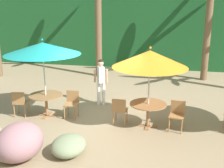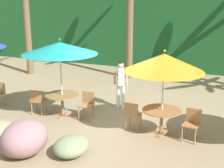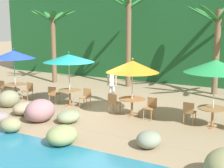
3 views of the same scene
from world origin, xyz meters
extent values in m
plane|color=#937F60|center=(0.00, 0.00, 0.00)|extent=(120.00, 120.00, 0.00)
cube|color=#937F60|center=(0.00, 0.00, 0.00)|extent=(18.00, 5.20, 0.01)
cube|color=#194C23|center=(0.00, 9.00, 3.00)|extent=(28.00, 2.40, 6.00)
ellipsoid|color=gray|center=(-1.30, -2.60, 0.45)|extent=(1.07, 1.26, 0.89)
ellipsoid|color=gray|center=(-0.24, -2.18, 0.24)|extent=(0.85, 0.99, 0.48)
ellipsoid|color=gray|center=(-1.38, -2.62, 0.33)|extent=(1.16, 1.12, 0.67)
cylinder|color=silver|center=(-1.83, 0.02, 1.18)|extent=(0.04, 0.04, 2.36)
cone|color=teal|center=(-1.83, 0.02, 2.26)|extent=(2.39, 2.39, 0.37)
sphere|color=teal|center=(-1.83, 0.02, 2.53)|extent=(0.07, 0.07, 0.07)
cube|color=olive|center=(-1.83, 0.02, 0.01)|extent=(0.60, 0.12, 0.03)
cube|color=olive|center=(-1.83, 0.02, 0.01)|extent=(0.12, 0.60, 0.03)
cylinder|color=olive|center=(-1.83, 0.02, 0.37)|extent=(0.09, 0.09, 0.71)
cylinder|color=olive|center=(-1.83, 0.02, 0.72)|extent=(1.10, 1.10, 0.03)
cylinder|color=#9E7042|center=(-0.80, -0.11, 0.23)|extent=(0.04, 0.04, 0.45)
cylinder|color=#9E7042|center=(-1.15, -0.13, 0.23)|extent=(0.04, 0.04, 0.45)
cylinder|color=#9E7042|center=(-0.81, 0.25, 0.23)|extent=(0.04, 0.04, 0.45)
cylinder|color=#9E7042|center=(-1.17, 0.23, 0.23)|extent=(0.04, 0.04, 0.45)
cube|color=#9E7042|center=(-0.98, 0.06, 0.47)|extent=(0.44, 0.44, 0.03)
cube|color=#9E7042|center=(-0.99, 0.26, 0.66)|extent=(0.42, 0.06, 0.42)
cylinder|color=#9E7042|center=(-2.88, 0.05, 0.23)|extent=(0.04, 0.04, 0.45)
cylinder|color=#9E7042|center=(-2.52, 0.10, 0.23)|extent=(0.04, 0.04, 0.45)
cylinder|color=#9E7042|center=(-2.82, -0.31, 0.23)|extent=(0.04, 0.04, 0.45)
cylinder|color=#9E7042|center=(-2.47, -0.25, 0.23)|extent=(0.04, 0.04, 0.45)
cube|color=#9E7042|center=(-2.67, -0.10, 0.47)|extent=(0.48, 0.48, 0.03)
cube|color=#9E7042|center=(-2.64, -0.30, 0.66)|extent=(0.42, 0.10, 0.42)
cylinder|color=silver|center=(1.51, -0.12, 1.10)|extent=(0.04, 0.04, 2.19)
cone|color=orange|center=(1.51, -0.12, 2.09)|extent=(2.18, 2.18, 0.48)
sphere|color=orange|center=(1.51, -0.12, 2.41)|extent=(0.07, 0.07, 0.07)
cube|color=olive|center=(1.51, -0.12, 0.01)|extent=(0.60, 0.12, 0.03)
cube|color=olive|center=(1.51, -0.12, 0.01)|extent=(0.12, 0.60, 0.03)
cylinder|color=olive|center=(1.51, -0.12, 0.37)|extent=(0.09, 0.09, 0.71)
cylinder|color=olive|center=(1.51, -0.12, 0.72)|extent=(1.10, 1.10, 0.03)
cylinder|color=#9E7042|center=(2.50, -0.44, 0.23)|extent=(0.04, 0.04, 0.45)
cylinder|color=#9E7042|center=(2.15, -0.39, 0.23)|extent=(0.04, 0.04, 0.45)
cylinder|color=#9E7042|center=(2.55, -0.09, 0.23)|extent=(0.04, 0.04, 0.45)
cylinder|color=#9E7042|center=(2.20, -0.04, 0.23)|extent=(0.04, 0.04, 0.45)
cube|color=#9E7042|center=(2.35, -0.24, 0.47)|extent=(0.47, 0.47, 0.03)
cube|color=#9E7042|center=(2.38, -0.04, 0.66)|extent=(0.42, 0.09, 0.42)
cylinder|color=#9E7042|center=(0.49, 0.10, 0.23)|extent=(0.04, 0.04, 0.45)
cylinder|color=#9E7042|center=(0.84, 0.08, 0.23)|extent=(0.04, 0.04, 0.45)
cylinder|color=#9E7042|center=(0.47, -0.26, 0.23)|extent=(0.04, 0.04, 0.45)
cylinder|color=#9E7042|center=(0.83, -0.27, 0.23)|extent=(0.04, 0.04, 0.45)
cube|color=#9E7042|center=(0.66, -0.09, 0.47)|extent=(0.44, 0.44, 0.03)
cube|color=#9E7042|center=(0.65, -0.29, 0.66)|extent=(0.42, 0.05, 0.42)
cylinder|color=#9E7042|center=(3.74, 0.19, 0.23)|extent=(0.04, 0.04, 0.45)
cylinder|color=brown|center=(-1.52, 5.66, 2.73)|extent=(0.32, 0.32, 5.47)
cylinder|color=brown|center=(3.69, 5.97, 2.31)|extent=(0.32, 0.32, 4.62)
cylinder|color=white|center=(-0.44, 1.48, 0.43)|extent=(0.13, 0.13, 0.86)
cylinder|color=white|center=(-0.26, 1.48, 0.43)|extent=(0.13, 0.13, 0.86)
cube|color=silver|center=(-0.35, 1.48, 1.15)|extent=(0.34, 0.39, 0.58)
cylinder|color=tan|center=(-0.57, 1.48, 1.10)|extent=(0.08, 0.08, 0.50)
cylinder|color=tan|center=(-0.13, 1.48, 1.10)|extent=(0.08, 0.08, 0.50)
sphere|color=tan|center=(-0.35, 1.48, 1.56)|extent=(0.21, 0.21, 0.21)
sphere|color=black|center=(-0.35, 1.48, 1.61)|extent=(0.18, 0.18, 0.18)
camera|label=1|loc=(2.11, -8.07, 3.60)|focal=45.31mm
camera|label=2|loc=(3.34, -8.16, 3.76)|focal=49.43mm
camera|label=3|loc=(6.79, -11.29, 3.64)|focal=48.66mm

